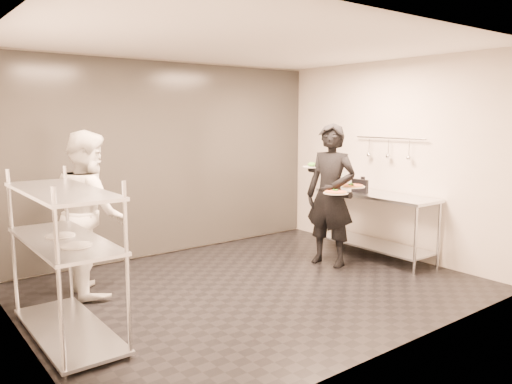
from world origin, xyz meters
TOP-DOWN VIEW (x-y plane):
  - room_shell at (0.00, 1.18)m, footprint 5.00×4.00m
  - pass_rack at (-2.15, -0.00)m, footprint 0.60×1.60m
  - prep_counter at (2.18, 0.00)m, footprint 0.60×1.80m
  - utensil_rail at (2.43, -0.00)m, footprint 0.07×1.20m
  - waiter at (1.40, 0.13)m, footprint 0.64×0.80m
  - chef at (-1.55, 1.03)m, footprint 0.81×0.98m
  - pizza_plate_near at (1.25, -0.10)m, footprint 0.32×0.32m
  - pizza_plate_far at (1.61, -0.07)m, footprint 0.32×0.32m
  - salad_plate at (1.36, 0.46)m, footprint 0.25×0.25m
  - pos_monitor at (2.06, 0.20)m, footprint 0.06×0.27m
  - bottle_green at (2.09, 0.73)m, footprint 0.06×0.06m
  - bottle_clear at (2.36, 0.80)m, footprint 0.07×0.07m
  - bottle_dark at (2.17, 0.24)m, footprint 0.06×0.06m

SIDE VIEW (x-z plane):
  - prep_counter at x=2.18m, z-range 0.17..1.09m
  - pass_rack at x=-2.15m, z-range 0.02..1.52m
  - chef at x=-1.55m, z-range 0.00..1.86m
  - waiter at x=1.40m, z-range 0.00..1.91m
  - pos_monitor at x=2.06m, z-range 0.92..1.11m
  - bottle_green at x=2.09m, z-range 0.92..1.14m
  - bottle_dark at x=2.17m, z-range 0.92..1.14m
  - bottle_clear at x=2.36m, z-range 0.92..1.15m
  - pizza_plate_near at x=1.25m, z-range 1.01..1.06m
  - pizza_plate_far at x=1.61m, z-range 1.06..1.11m
  - salad_plate at x=1.36m, z-range 1.30..1.37m
  - room_shell at x=0.00m, z-range 0.00..2.80m
  - utensil_rail at x=2.43m, z-range 1.39..1.70m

